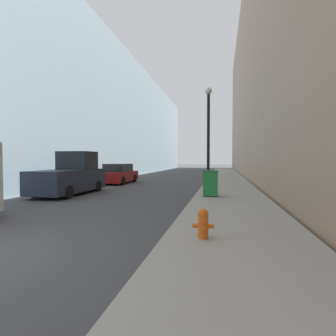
% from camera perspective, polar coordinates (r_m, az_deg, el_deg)
% --- Properties ---
extents(sidewalk_right, '(3.36, 60.00, 0.15)m').
position_cam_1_polar(sidewalk_right, '(21.76, 12.70, -2.94)').
color(sidewalk_right, '#9E998E').
rests_on(sidewalk_right, ground).
extents(building_left_glass, '(12.00, 60.00, 13.77)m').
position_cam_1_polar(building_left_glass, '(34.14, -16.89, 10.20)').
color(building_left_glass, '#99B7C6').
rests_on(building_left_glass, ground).
extents(building_right_stone, '(12.00, 60.00, 21.35)m').
position_cam_1_polar(building_right_stone, '(32.02, 27.34, 17.60)').
color(building_right_stone, '#9E7F66').
rests_on(building_right_stone, ground).
extents(fire_hydrant, '(0.46, 0.35, 0.65)m').
position_cam_1_polar(fire_hydrant, '(5.87, 7.66, -11.75)').
color(fire_hydrant, '#D15614').
rests_on(fire_hydrant, sidewalk_right).
extents(trash_bin, '(0.69, 0.62, 1.21)m').
position_cam_1_polar(trash_bin, '(12.49, 9.25, -3.23)').
color(trash_bin, '#1E7538').
rests_on(trash_bin, sidewalk_right).
extents(lamppost, '(0.41, 0.41, 6.02)m').
position_cam_1_polar(lamppost, '(15.98, 8.78, 7.55)').
color(lamppost, black).
rests_on(lamppost, sidewalk_right).
extents(pickup_truck, '(2.01, 4.84, 2.33)m').
position_cam_1_polar(pickup_truck, '(15.19, -20.39, -1.73)').
color(pickup_truck, '#232838').
rests_on(pickup_truck, ground).
extents(parked_sedan_near, '(1.94, 4.45, 1.54)m').
position_cam_1_polar(parked_sedan_near, '(21.07, -10.76, -1.35)').
color(parked_sedan_near, maroon).
rests_on(parked_sedan_near, ground).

